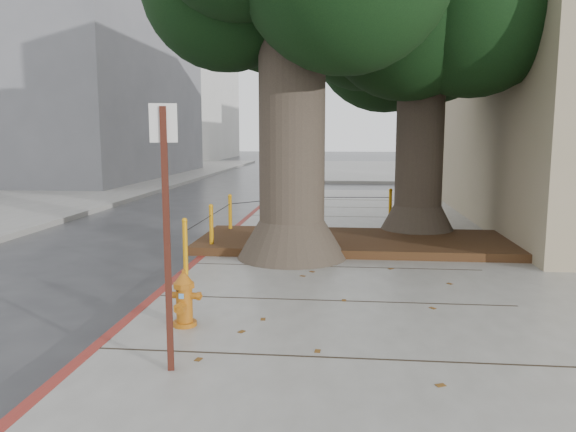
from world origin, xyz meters
name	(u,v)px	position (x,y,z in m)	size (l,w,h in m)	color
ground	(295,310)	(0.00, 0.00, 0.00)	(140.00, 140.00, 0.00)	#28282B
sidewalk_far	(427,170)	(6.00, 30.00, 0.07)	(16.00, 20.00, 0.15)	slate
curb_red	(200,261)	(-2.00, 2.50, 0.07)	(0.14, 26.00, 0.16)	maroon
planter_bed	(355,242)	(0.90, 3.90, 0.23)	(6.40, 2.60, 0.16)	black
building_far_grey	(54,67)	(-15.00, 22.00, 6.00)	(12.00, 16.00, 12.00)	slate
building_far_white	(158,79)	(-17.00, 45.00, 7.50)	(12.00, 18.00, 15.00)	silver
tree_far	(439,13)	(2.64, 5.32, 5.02)	(4.50, 3.80, 7.17)	#4C3F33
bollard_ring	(273,216)	(-0.87, 4.38, 0.66)	(3.79, 5.39, 0.95)	#CA840B
fire_hydrant	(184,299)	(-1.22, -1.21, 0.48)	(0.36, 0.32, 0.69)	#AF5E12
signpost	(166,223)	(-1.00, -2.46, 1.60)	(0.25, 0.08, 2.56)	#471911
car_silver	(477,174)	(6.80, 19.38, 0.57)	(1.35, 3.36, 1.14)	#AEADB3
car_red	(517,174)	(8.36, 18.64, 0.63)	(1.34, 3.84, 1.27)	maroon
car_dark	(119,172)	(-10.42, 19.14, 0.59)	(1.64, 4.04, 1.17)	black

